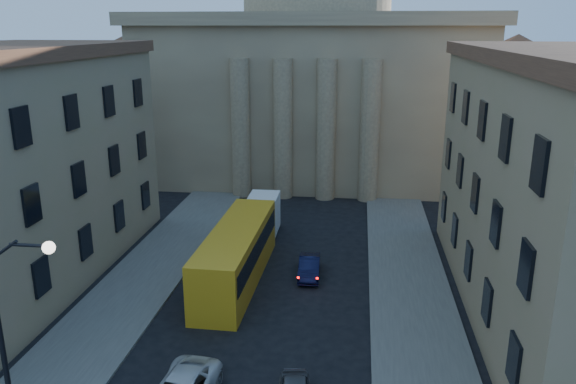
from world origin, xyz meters
name	(u,v)px	position (x,y,z in m)	size (l,w,h in m)	color
sidewalk_left	(107,320)	(-8.50, 18.00, 0.07)	(5.00, 60.00, 0.15)	#53514C
sidewalk_right	(419,341)	(8.50, 18.00, 0.07)	(5.00, 60.00, 0.15)	#53514C
church	(316,62)	(0.00, 55.47, 11.88)	(68.02, 28.76, 36.60)	#816A4F
street_lamp	(13,332)	(-6.97, 8.00, 5.29)	(2.62, 0.44, 8.83)	black
car_right_distant	(309,267)	(2.11, 25.27, 0.63)	(1.34, 3.85, 1.27)	black
city_bus	(237,253)	(-2.44, 24.08, 1.90)	(3.12, 12.58, 3.53)	gold
box_truck	(261,220)	(-2.17, 31.66, 1.47)	(2.30, 5.67, 3.10)	white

